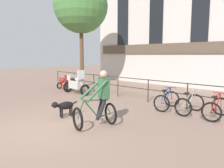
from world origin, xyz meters
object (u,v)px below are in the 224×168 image
Objects in this scene: cyclist_with_bike at (99,102)px; dog at (64,106)px; parked_motorcycle at (76,84)px; parked_bicycle_near_lamp at (167,100)px; parked_bicycle_mid_right at (216,108)px; parked_bicycle_mid_left at (190,104)px; parked_scooter at (64,82)px.

cyclist_with_bike is 1.65m from dog.
parked_motorcycle is 1.51× the size of parked_bicycle_near_lamp.
cyclist_with_bike is at bearing 53.73° from parked_bicycle_mid_right.
parked_bicycle_mid_right is (2.29, 3.31, -0.41)m from cyclist_with_bike.
parked_bicycle_mid_left is at bearing 59.82° from dog.
parked_bicycle_mid_left is (1.34, 3.31, -0.41)m from cyclist_with_bike.
cyclist_with_bike is at bearing -117.64° from parked_motorcycle.
parked_bicycle_mid_left is 0.99× the size of parked_bicycle_mid_right.
cyclist_with_bike is 1.29× the size of parked_scooter.
parked_bicycle_mid_right is at bearing 51.90° from dog.
parked_motorcycle is 7.31m from parked_bicycle_mid_right.
parked_scooter is at bearing 156.00° from dog.
parked_bicycle_mid_right reaches higher than dog.
cyclist_with_bike reaches higher than parked_scooter.
parked_scooter is (-1.72, 0.36, -0.10)m from parked_motorcycle.
parked_bicycle_near_lamp and parked_bicycle_mid_right have the same top height.
parked_bicycle_mid_left is at bearing 172.35° from parked_bicycle_near_lamp.
parked_motorcycle reaches higher than dog.
parked_bicycle_mid_left is at bearing -83.90° from parked_motorcycle.
parked_scooter is at bearing -7.45° from parked_bicycle_near_lamp.
cyclist_with_bike is at bearing 16.17° from dog.
parked_motorcycle is at bearing -96.32° from parked_scooter.
parked_bicycle_mid_right is at bearing 172.35° from parked_bicycle_near_lamp.
parked_bicycle_near_lamp reaches higher than dog.
cyclist_with_bike is at bearing 75.39° from parked_bicycle_near_lamp.
parked_bicycle_mid_left is (2.94, 3.49, -0.05)m from dog.
dog is 4.02m from parked_bicycle_near_lamp.
cyclist_with_bike reaches higher than parked_bicycle_mid_right.
parked_scooter is at bearing 0.92° from parked_bicycle_mid_left.
parked_motorcycle reaches higher than parked_bicycle_mid_right.
dog is at bearing 50.57° from parked_bicycle_mid_left.
parked_bicycle_near_lamp is at bearing -83.31° from parked_motorcycle.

